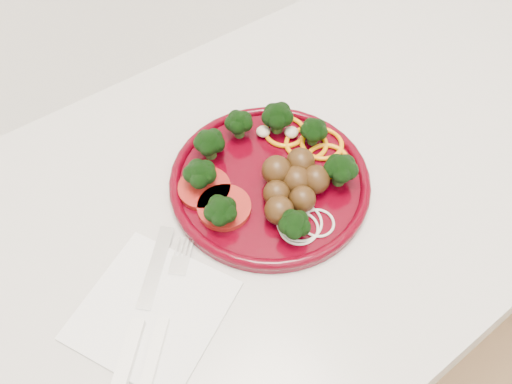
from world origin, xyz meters
TOP-DOWN VIEW (x-y plane):
  - counter at (0.00, 1.70)m, footprint 2.40×0.60m
  - plate at (0.12, 1.70)m, footprint 0.26×0.26m
  - napkin at (-0.09, 1.64)m, footprint 0.20×0.20m
  - knife at (-0.11, 1.63)m, footprint 0.16×0.15m
  - fork at (-0.10, 1.61)m, footprint 0.14×0.14m

SIDE VIEW (x-z plane):
  - counter at x=0.00m, z-range 0.00..0.90m
  - napkin at x=-0.09m, z-range 0.90..0.90m
  - fork at x=-0.10m, z-range 0.90..0.91m
  - knife at x=-0.11m, z-range 0.90..0.91m
  - plate at x=0.12m, z-range 0.89..0.95m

